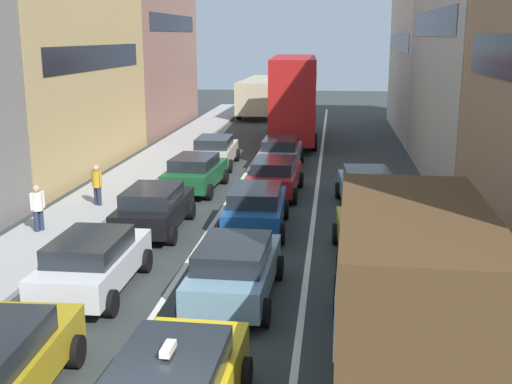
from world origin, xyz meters
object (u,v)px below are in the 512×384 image
Objects in this scene: sedan_left_lane_fifth at (215,151)px; bus_far_queue_secondary at (261,93)px; hatchback_centre_lane_third at (256,207)px; sedan_left_lane_third at (154,207)px; pedestrian_far_sidewalk at (38,207)px; wagon_right_lane_far at (366,187)px; coupe_centre_lane_fourth at (275,176)px; wagon_left_lane_second at (93,261)px; sedan_centre_lane_fifth at (281,152)px; sedan_right_lane_behind_truck at (371,234)px; pedestrian_near_kerb at (97,184)px; sedan_left_lane_fourth at (195,172)px; removalist_box_truck at (407,285)px; bus_mid_queue_primary at (294,95)px; sedan_centre_lane_second at (235,269)px.

sedan_left_lane_fifth is 21.61m from bus_far_queue_secondary.
hatchback_centre_lane_third is 1.01× the size of sedan_left_lane_third.
bus_far_queue_secondary is 33.60m from pedestrian_far_sidewalk.
wagon_right_lane_far is 0.42× the size of bus_far_queue_secondary.
wagon_left_lane_second is at bearing 163.30° from coupe_centre_lane_fourth.
bus_far_queue_secondary is at bearing 4.39° from hatchback_centre_lane_third.
sedan_right_lane_behind_truck is (3.65, -13.02, 0.00)m from sedan_centre_lane_fifth.
wagon_left_lane_second is 8.31m from pedestrian_near_kerb.
wagon_right_lane_far is at bearing -151.37° from sedan_centre_lane_fifth.
sedan_left_lane_fourth is 7.61m from pedestrian_far_sidewalk.
removalist_box_truck is 4.68× the size of pedestrian_near_kerb.
hatchback_centre_lane_third is at bearing -179.13° from sedan_centre_lane_fifth.
bus_mid_queue_primary reaches higher than pedestrian_far_sidewalk.
sedan_centre_lane_second is 24.63m from bus_mid_queue_primary.
sedan_centre_lane_fifth is at bearing 24.35° from wagon_right_lane_far.
sedan_left_lane_fifth is 9.10m from bus_mid_queue_primary.
sedan_centre_lane_fifth is 0.99× the size of sedan_left_lane_fifth.
wagon_left_lane_second is 0.99× the size of sedan_right_lane_behind_truck.
pedestrian_near_kerb is (-9.91, -1.24, 0.15)m from wagon_right_lane_far.
sedan_right_lane_behind_truck is at bearing -153.71° from sedan_left_lane_fifth.
sedan_centre_lane_fifth is 2.60× the size of pedestrian_far_sidewalk.
wagon_left_lane_second is 2.60× the size of pedestrian_far_sidewalk.
pedestrian_far_sidewalk is at bearing 99.23° from hatchback_centre_lane_third.
pedestrian_far_sidewalk is (-7.07, 4.50, 0.15)m from sedan_centre_lane_second.
removalist_box_truck is 1.78× the size of sedan_right_lane_behind_truck.
bus_far_queue_secondary reaches higher than pedestrian_near_kerb.
pedestrian_near_kerb is at bearing 156.97° from bus_mid_queue_primary.
pedestrian_near_kerb reaches higher than wagon_left_lane_second.
hatchback_centre_lane_third is 0.99× the size of sedan_left_lane_fourth.
sedan_left_lane_fourth is at bearing -2.40° from sedan_left_lane_third.
bus_mid_queue_primary is (-0.14, 24.55, 2.03)m from sedan_centre_lane_second.
pedestrian_near_kerb reaches higher than sedan_left_lane_fifth.
sedan_centre_lane_second is 1.00× the size of sedan_left_lane_fifth.
removalist_box_truck is 1.78× the size of coupe_centre_lane_fourth.
sedan_left_lane_fourth is at bearing 149.52° from sedan_centre_lane_fifth.
sedan_right_lane_behind_truck is 10.84m from pedestrian_near_kerb.
wagon_right_lane_far is at bearing -169.03° from bus_mid_queue_primary.
sedan_right_lane_behind_truck is at bearing 23.04° from pedestrian_far_sidewalk.
sedan_left_lane_fourth is at bearing 28.99° from hatchback_centre_lane_third.
wagon_right_lane_far is 0.42× the size of bus_mid_queue_primary.
sedan_left_lane_fourth is 2.64× the size of pedestrian_far_sidewalk.
sedan_left_lane_fourth is 10.38m from sedan_right_lane_behind_truck.
sedan_centre_lane_fifth is at bearing -169.70° from bus_far_queue_secondary.
hatchback_centre_lane_third is 18.83m from bus_mid_queue_primary.
sedan_centre_lane_fifth and sedan_left_lane_fifth have the same top height.
removalist_box_truck is 1.78× the size of hatchback_centre_lane_third.
sedan_left_lane_third is 0.41× the size of bus_far_queue_secondary.
coupe_centre_lane_fourth is 6.99m from pedestrian_near_kerb.
sedan_right_lane_behind_truck is (3.44, 3.25, 0.00)m from sedan_centre_lane_second.
sedan_right_lane_behind_truck is 2.63× the size of pedestrian_far_sidewalk.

